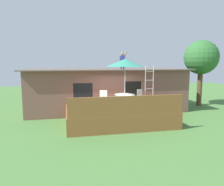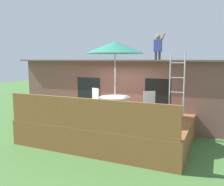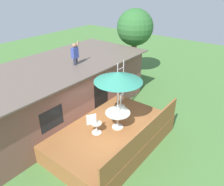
{
  "view_description": "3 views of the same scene",
  "coord_description": "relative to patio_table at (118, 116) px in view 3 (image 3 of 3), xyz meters",
  "views": [
    {
      "loc": [
        -2.63,
        -10.67,
        3.16
      ],
      "look_at": [
        -0.24,
        0.54,
        1.54
      ],
      "focal_mm": 34.59,
      "sensor_mm": 36.0,
      "label": 1
    },
    {
      "loc": [
        3.39,
        -7.41,
        2.77
      ],
      "look_at": [
        -0.18,
        0.63,
        1.55
      ],
      "focal_mm": 38.92,
      "sensor_mm": 36.0,
      "label": 2
    },
    {
      "loc": [
        -5.99,
        -4.77,
        6.48
      ],
      "look_at": [
        0.73,
        0.5,
        2.05
      ],
      "focal_mm": 35.65,
      "sensor_mm": 36.0,
      "label": 3
    }
  ],
  "objects": [
    {
      "name": "patio_umbrella",
      "position": [
        -0.0,
        0.0,
        1.76
      ],
      "size": [
        1.9,
        1.9,
        2.54
      ],
      "color": "silver",
      "rests_on": "deck"
    },
    {
      "name": "patio_chair_left",
      "position": [
        -0.9,
        0.49,
        -0.13
      ],
      "size": [
        0.58,
        0.44,
        0.92
      ],
      "rotation": [
        0.0,
        0.0,
        -0.5
      ],
      "color": "silver",
      "rests_on": "deck"
    },
    {
      "name": "backyard_tree",
      "position": [
        6.71,
        3.6,
        2.1
      ],
      "size": [
        2.46,
        2.46,
        4.76
      ],
      "color": "brown",
      "rests_on": "ground"
    },
    {
      "name": "person_figure",
      "position": [
        0.67,
        3.05,
        1.98
      ],
      "size": [
        0.47,
        0.2,
        1.11
      ],
      "color": "#33384C",
      "rests_on": "house"
    },
    {
      "name": "house",
      "position": [
        -0.28,
        3.76,
        -0.0
      ],
      "size": [
        10.5,
        4.5,
        2.75
      ],
      "color": "brown",
      "rests_on": "ground"
    },
    {
      "name": "step_ladder",
      "position": [
        1.79,
        1.19,
        0.51
      ],
      "size": [
        0.52,
        0.04,
        2.2
      ],
      "color": "silver",
      "rests_on": "deck"
    },
    {
      "name": "ground_plane",
      "position": [
        -0.28,
        0.17,
        -1.39
      ],
      "size": [
        40.0,
        40.0,
        0.0
      ],
      "primitive_type": "plane",
      "color": "#477538"
    },
    {
      "name": "patio_chair_right",
      "position": [
        0.89,
        0.52,
        -0.13
      ],
      "size": [
        0.58,
        0.44,
        0.92
      ],
      "rotation": [
        0.0,
        0.0,
        -2.62
      ],
      "color": "silver",
      "rests_on": "deck"
    },
    {
      "name": "deck_railing",
      "position": [
        -0.28,
        -1.49,
        -0.14
      ],
      "size": [
        5.27,
        0.08,
        0.9
      ],
      "primitive_type": "cube",
      "color": "brown",
      "rests_on": "deck"
    },
    {
      "name": "patio_table",
      "position": [
        0.0,
        0.0,
        0.0
      ],
      "size": [
        1.04,
        1.04,
        0.74
      ],
      "color": "silver",
      "rests_on": "deck"
    },
    {
      "name": "deck",
      "position": [
        -0.28,
        0.17,
        -0.99
      ],
      "size": [
        5.37,
        3.41,
        0.8
      ],
      "primitive_type": "cube",
      "color": "brown",
      "rests_on": "ground"
    }
  ]
}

